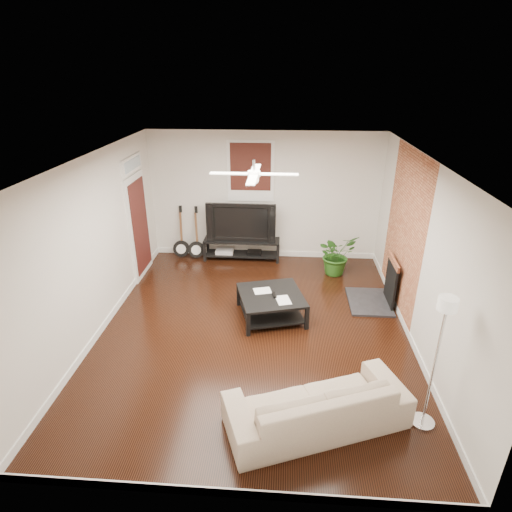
% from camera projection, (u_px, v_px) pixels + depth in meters
% --- Properties ---
extents(room, '(5.01, 6.01, 2.81)m').
position_uv_depth(room, '(254.00, 252.00, 6.37)').
color(room, black).
rests_on(room, ground).
extents(brick_accent, '(0.02, 2.20, 2.80)m').
position_uv_depth(brick_accent, '(404.00, 233.00, 7.12)').
color(brick_accent, '#A25334').
rests_on(brick_accent, floor).
extents(fireplace, '(0.80, 1.10, 0.92)m').
position_uv_depth(fireplace, '(380.00, 281.00, 7.52)').
color(fireplace, black).
rests_on(fireplace, floor).
extents(window_back, '(1.00, 0.06, 1.30)m').
position_uv_depth(window_back, '(251.00, 172.00, 8.86)').
color(window_back, black).
rests_on(window_back, wall_back).
extents(door_left, '(0.08, 1.00, 2.50)m').
position_uv_depth(door_left, '(138.00, 217.00, 8.32)').
color(door_left, white).
rests_on(door_left, wall_left).
extents(tv_stand, '(1.68, 0.45, 0.47)m').
position_uv_depth(tv_stand, '(242.00, 249.00, 9.41)').
color(tv_stand, black).
rests_on(tv_stand, floor).
extents(tv, '(1.51, 0.20, 0.87)m').
position_uv_depth(tv, '(242.00, 221.00, 9.15)').
color(tv, black).
rests_on(tv, tv_stand).
extents(coffee_table, '(1.28, 1.28, 0.44)m').
position_uv_depth(coffee_table, '(271.00, 305.00, 7.21)').
color(coffee_table, black).
rests_on(coffee_table, floor).
extents(sofa, '(2.32, 1.56, 0.63)m').
position_uv_depth(sofa, '(317.00, 403.00, 4.97)').
color(sofa, tan).
rests_on(sofa, floor).
extents(floor_lamp, '(0.38, 0.38, 1.77)m').
position_uv_depth(floor_lamp, '(435.00, 365.00, 4.75)').
color(floor_lamp, silver).
rests_on(floor_lamp, floor).
extents(potted_plant, '(1.02, 0.98, 0.87)m').
position_uv_depth(potted_plant, '(336.00, 254.00, 8.65)').
color(potted_plant, '#255919').
rests_on(potted_plant, floor).
extents(guitar_left, '(0.40, 0.31, 1.20)m').
position_uv_depth(guitar_left, '(180.00, 233.00, 9.32)').
color(guitar_left, black).
rests_on(guitar_left, floor).
extents(guitar_right, '(0.42, 0.34, 1.20)m').
position_uv_depth(guitar_right, '(195.00, 234.00, 9.27)').
color(guitar_right, black).
rests_on(guitar_right, floor).
extents(ceiling_fan, '(1.24, 1.24, 0.32)m').
position_uv_depth(ceiling_fan, '(254.00, 174.00, 5.88)').
color(ceiling_fan, white).
rests_on(ceiling_fan, ceiling).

